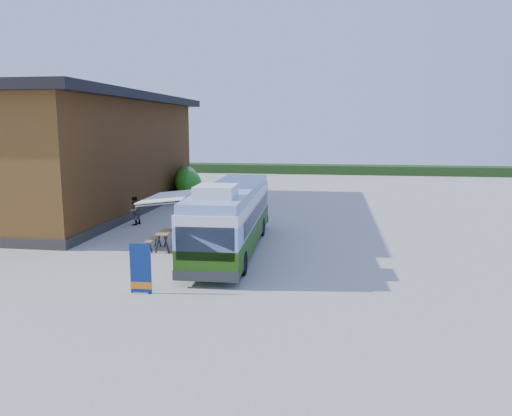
% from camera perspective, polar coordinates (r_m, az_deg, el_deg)
% --- Properties ---
extents(ground, '(100.00, 100.00, 0.00)m').
position_cam_1_polar(ground, '(21.45, -5.57, -5.52)').
color(ground, '#BCB7AD').
rests_on(ground, ground).
extents(barn, '(9.60, 21.20, 7.50)m').
position_cam_1_polar(barn, '(33.96, -18.92, 5.67)').
color(barn, brown).
rests_on(barn, ground).
extents(hedge, '(40.00, 3.00, 1.00)m').
position_cam_1_polar(hedge, '(58.37, 11.42, 4.32)').
color(hedge, '#264419').
rests_on(hedge, ground).
extents(bus, '(2.67, 10.93, 3.33)m').
position_cam_1_polar(bus, '(21.98, -2.87, -0.87)').
color(bus, '#2E6310').
rests_on(bus, ground).
extents(awning, '(2.45, 3.85, 0.49)m').
position_cam_1_polar(awning, '(22.59, -9.15, 1.47)').
color(awning, white).
rests_on(awning, ground).
extents(banner, '(0.74, 0.20, 1.69)m').
position_cam_1_polar(banner, '(17.04, -13.03, -7.26)').
color(banner, navy).
rests_on(banner, ground).
extents(picnic_table, '(1.52, 1.35, 0.86)m').
position_cam_1_polar(picnic_table, '(22.57, -10.22, -3.20)').
color(picnic_table, tan).
rests_on(picnic_table, ground).
extents(person_a, '(0.86, 0.82, 1.97)m').
position_cam_1_polar(person_a, '(32.16, -2.56, 1.33)').
color(person_a, '#999999').
rests_on(person_a, ground).
extents(person_b, '(0.77, 0.89, 1.59)m').
position_cam_1_polar(person_b, '(28.67, -13.73, -0.32)').
color(person_b, '#999999').
rests_on(person_b, ground).
extents(slurry_tanker, '(3.21, 6.02, 2.32)m').
position_cam_1_polar(slurry_tanker, '(38.18, -7.86, 3.06)').
color(slurry_tanker, '#288618').
rests_on(slurry_tanker, ground).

